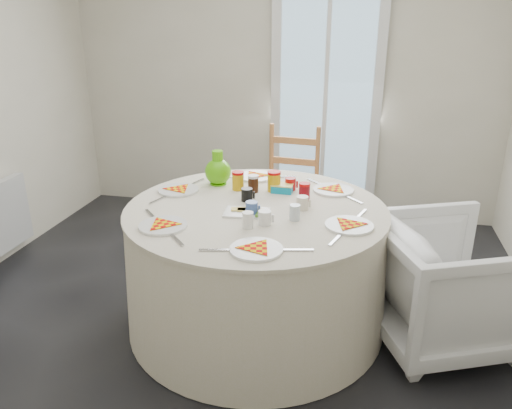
% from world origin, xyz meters
% --- Properties ---
extents(floor, '(4.00, 4.00, 0.00)m').
position_xyz_m(floor, '(0.00, 0.00, 0.00)').
color(floor, black).
rests_on(floor, ground).
extents(wall_back, '(4.00, 0.02, 2.60)m').
position_xyz_m(wall_back, '(0.00, 2.00, 1.30)').
color(wall_back, '#BCB5A3').
rests_on(wall_back, floor).
extents(glass_door, '(1.00, 0.08, 2.10)m').
position_xyz_m(glass_door, '(0.40, 1.95, 1.05)').
color(glass_door, silver).
rests_on(glass_door, floor).
extents(table, '(1.61, 1.61, 0.82)m').
position_xyz_m(table, '(0.17, 0.04, 0.38)').
color(table, silver).
rests_on(table, floor).
extents(wooden_chair, '(0.50, 0.48, 1.02)m').
position_xyz_m(wooden_chair, '(0.19, 1.14, 0.47)').
color(wooden_chair, '#BC7E47').
rests_on(wooden_chair, floor).
extents(armchair, '(1.01, 1.04, 0.83)m').
position_xyz_m(armchair, '(1.30, 0.08, 0.39)').
color(armchair, white).
rests_on(armchair, floor).
extents(place_settings, '(1.70, 1.70, 0.03)m').
position_xyz_m(place_settings, '(0.17, 0.04, 0.77)').
color(place_settings, silver).
rests_on(place_settings, table).
extents(jar_cluster, '(0.55, 0.36, 0.15)m').
position_xyz_m(jar_cluster, '(0.20, 0.27, 0.82)').
color(jar_cluster, brown).
rests_on(jar_cluster, table).
extents(butter_tub, '(0.14, 0.10, 0.05)m').
position_xyz_m(butter_tub, '(0.27, 0.34, 0.79)').
color(butter_tub, '#068BB3').
rests_on(butter_tub, table).
extents(green_pitcher, '(0.19, 0.19, 0.23)m').
position_xyz_m(green_pitcher, '(-0.17, 0.41, 0.87)').
color(green_pitcher, '#50BB0A').
rests_on(green_pitcher, table).
extents(cheese_platter, '(0.27, 0.19, 0.03)m').
position_xyz_m(cheese_platter, '(0.14, -0.07, 0.77)').
color(cheese_platter, silver).
rests_on(cheese_platter, table).
extents(mugs_glasses, '(0.64, 0.64, 0.10)m').
position_xyz_m(mugs_glasses, '(0.27, 0.02, 0.81)').
color(mugs_glasses, '#A29C9B').
rests_on(mugs_glasses, table).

